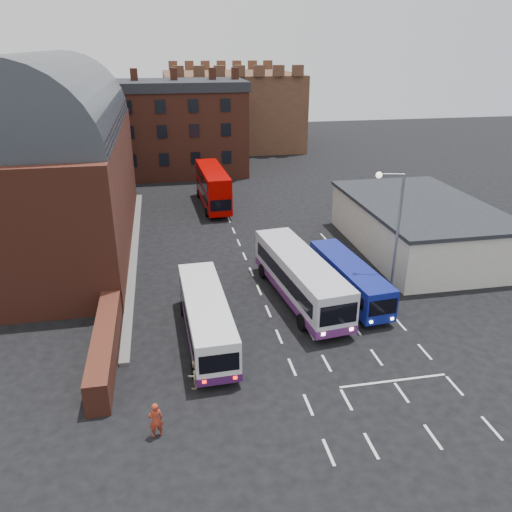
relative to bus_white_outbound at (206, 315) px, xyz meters
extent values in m
plane|color=black|center=(4.37, -2.96, -1.66)|extent=(180.00, 180.00, 0.00)
cube|color=#602B1E|center=(-11.13, 18.04, 3.34)|extent=(12.00, 28.00, 10.00)
cylinder|color=#1E2328|center=(-11.13, 18.04, 8.34)|extent=(12.00, 26.00, 12.00)
cube|color=#602B1E|center=(-5.83, -0.96, -0.76)|extent=(1.20, 10.00, 1.80)
cube|color=beige|center=(19.37, 11.04, 0.34)|extent=(10.00, 16.00, 4.00)
cube|color=#282B30|center=(19.37, 11.04, 2.44)|extent=(10.40, 16.40, 0.30)
cube|color=brown|center=(-1.63, 43.04, 3.84)|extent=(22.00, 10.00, 11.00)
cube|color=brown|center=(10.37, 63.04, 4.34)|extent=(22.00, 22.00, 12.00)
cube|color=silver|center=(0.00, 0.00, -0.02)|extent=(2.69, 10.40, 2.35)
cube|color=black|center=(0.00, 0.00, 0.12)|extent=(2.71, 9.20, 0.84)
cylinder|color=black|center=(-1.28, 3.25, -1.19)|extent=(0.29, 0.95, 0.94)
cylinder|color=black|center=(-1.05, -3.70, -1.19)|extent=(0.29, 0.95, 0.94)
cylinder|color=black|center=(1.06, 3.32, -1.19)|extent=(0.29, 0.95, 0.94)
cylinder|color=black|center=(1.29, -3.62, -1.19)|extent=(0.29, 0.95, 0.94)
cube|color=silver|center=(6.86, 3.84, 0.22)|extent=(4.06, 12.09, 2.69)
cube|color=black|center=(6.86, 3.84, 0.38)|extent=(3.98, 10.90, 0.97)
cylinder|color=black|center=(8.64, 0.25, -1.12)|extent=(0.43, 1.11, 1.08)
cylinder|color=black|center=(7.71, 8.17, -1.12)|extent=(0.43, 1.11, 1.08)
cylinder|color=black|center=(5.96, -0.07, -1.12)|extent=(0.43, 1.11, 1.08)
cylinder|color=black|center=(5.03, 7.85, -1.12)|extent=(0.43, 1.11, 1.08)
cube|color=navy|center=(10.37, 3.67, -0.16)|extent=(3.02, 9.60, 2.15)
cube|color=black|center=(10.37, 3.67, -0.03)|extent=(2.96, 8.41, 0.77)
cylinder|color=black|center=(11.72, 0.78, -1.23)|extent=(0.32, 0.88, 0.86)
cylinder|color=black|center=(11.13, 7.10, -1.23)|extent=(0.32, 0.88, 0.86)
cylinder|color=black|center=(9.59, 0.58, -1.23)|extent=(0.32, 0.88, 0.86)
cylinder|color=black|center=(8.99, 6.90, -1.23)|extent=(0.32, 0.88, 0.86)
cube|color=#A80200|center=(3.31, 26.66, 0.68)|extent=(2.82, 10.62, 3.73)
cube|color=black|center=(3.31, 26.66, 0.16)|extent=(2.83, 9.42, 0.86)
cylinder|color=black|center=(4.64, 23.36, -1.18)|extent=(0.31, 0.97, 0.96)
cylinder|color=black|center=(4.35, 30.43, -1.18)|extent=(0.31, 0.97, 0.96)
cylinder|color=black|center=(2.25, 23.26, -1.18)|extent=(0.31, 0.97, 0.96)
cylinder|color=black|center=(1.96, 30.34, -1.18)|extent=(0.31, 0.97, 0.96)
cylinder|color=slate|center=(12.97, 2.38, 2.86)|extent=(0.18, 0.18, 9.04)
cylinder|color=slate|center=(12.20, 2.55, 7.38)|extent=(1.57, 0.46, 0.11)
sphere|color=#FFF2CC|center=(11.43, 2.73, 7.32)|extent=(0.41, 0.41, 0.41)
imported|color=#9A2F1B|center=(-3.05, -7.73, -0.75)|extent=(0.76, 0.59, 1.83)
imported|color=tan|center=(-1.06, -4.55, -0.83)|extent=(1.01, 0.95, 1.66)
camera|label=1|loc=(-1.91, -26.08, 14.95)|focal=35.00mm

